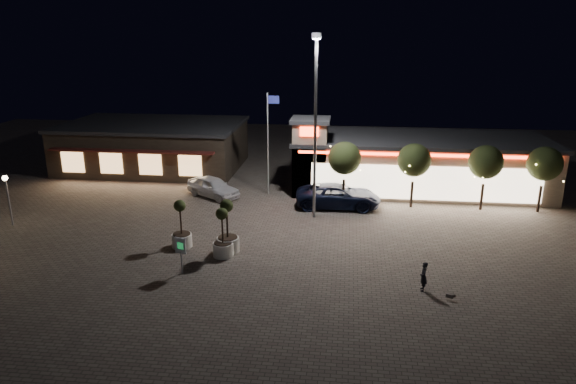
# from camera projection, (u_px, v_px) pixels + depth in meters

# --- Properties ---
(ground) EXTENTS (90.00, 90.00, 0.00)m
(ground) POSITION_uv_depth(u_px,v_px,m) (268.00, 264.00, 28.67)
(ground) COLOR #61574E
(ground) RESTS_ON ground
(retail_building) EXTENTS (20.40, 8.40, 6.10)m
(retail_building) POSITION_uv_depth(u_px,v_px,m) (412.00, 162.00, 41.93)
(retail_building) COLOR tan
(retail_building) RESTS_ON ground
(restaurant_building) EXTENTS (16.40, 11.00, 4.30)m
(restaurant_building) POSITION_uv_depth(u_px,v_px,m) (154.00, 145.00, 48.52)
(restaurant_building) COLOR #382D23
(restaurant_building) RESTS_ON ground
(floodlight_pole) EXTENTS (0.60, 0.40, 12.38)m
(floodlight_pole) POSITION_uv_depth(u_px,v_px,m) (315.00, 117.00, 33.93)
(floodlight_pole) COLOR gray
(floodlight_pole) RESTS_ON ground
(flagpole) EXTENTS (0.95, 0.10, 8.00)m
(flagpole) POSITION_uv_depth(u_px,v_px,m) (269.00, 135.00, 39.78)
(flagpole) COLOR white
(flagpole) RESTS_ON ground
(lamp_post_west) EXTENTS (0.36, 0.36, 3.48)m
(lamp_post_west) POSITION_uv_depth(u_px,v_px,m) (7.00, 190.00, 33.74)
(lamp_post_west) COLOR gray
(lamp_post_west) RESTS_ON ground
(string_tree_a) EXTENTS (2.42, 2.42, 4.79)m
(string_tree_a) POSITION_uv_depth(u_px,v_px,m) (345.00, 158.00, 37.58)
(string_tree_a) COLOR #332319
(string_tree_a) RESTS_ON ground
(string_tree_b) EXTENTS (2.42, 2.42, 4.79)m
(string_tree_b) POSITION_uv_depth(u_px,v_px,m) (414.00, 160.00, 37.02)
(string_tree_b) COLOR #332319
(string_tree_b) RESTS_ON ground
(string_tree_c) EXTENTS (2.42, 2.42, 4.79)m
(string_tree_c) POSITION_uv_depth(u_px,v_px,m) (486.00, 162.00, 36.46)
(string_tree_c) COLOR #332319
(string_tree_c) RESTS_ON ground
(string_tree_d) EXTENTS (2.42, 2.42, 4.79)m
(string_tree_d) POSITION_uv_depth(u_px,v_px,m) (545.00, 164.00, 36.02)
(string_tree_d) COLOR #332319
(string_tree_d) RESTS_ON ground
(pickup_truck) EXTENTS (6.28, 3.03, 1.72)m
(pickup_truck) POSITION_uv_depth(u_px,v_px,m) (338.00, 196.00, 37.82)
(pickup_truck) COLOR black
(pickup_truck) RESTS_ON ground
(white_sedan) EXTENTS (4.95, 4.12, 1.59)m
(white_sedan) POSITION_uv_depth(u_px,v_px,m) (213.00, 187.00, 40.24)
(white_sedan) COLOR white
(white_sedan) RESTS_ON ground
(pedestrian) EXTENTS (0.38, 0.57, 1.52)m
(pedestrian) POSITION_uv_depth(u_px,v_px,m) (424.00, 276.00, 25.58)
(pedestrian) COLOR black
(pedestrian) RESTS_ON ground
(dog) EXTENTS (0.45, 0.29, 0.24)m
(dog) POSITION_uv_depth(u_px,v_px,m) (451.00, 296.00, 24.77)
(dog) COLOR #59514C
(dog) RESTS_ON ground
(planter_left) EXTENTS (1.21, 1.21, 2.98)m
(planter_left) POSITION_uv_depth(u_px,v_px,m) (181.00, 233.00, 30.76)
(planter_left) COLOR white
(planter_left) RESTS_ON ground
(planter_mid) EXTENTS (1.33, 1.33, 3.26)m
(planter_mid) POSITION_uv_depth(u_px,v_px,m) (228.00, 236.00, 30.04)
(planter_mid) COLOR white
(planter_mid) RESTS_ON ground
(planter_right) EXTENTS (1.20, 1.20, 2.95)m
(planter_right) POSITION_uv_depth(u_px,v_px,m) (223.00, 241.00, 29.50)
(planter_right) COLOR white
(planter_right) RESTS_ON ground
(valet_sign) EXTENTS (0.67, 0.26, 2.06)m
(valet_sign) POSITION_uv_depth(u_px,v_px,m) (181.00, 249.00, 27.18)
(valet_sign) COLOR gray
(valet_sign) RESTS_ON ground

